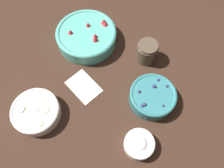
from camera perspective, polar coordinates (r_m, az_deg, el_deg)
ground_plane at (r=0.84m, az=-3.72°, el=-1.89°), size 4.00×4.00×0.00m
bowl_strawberries at (r=0.94m, az=-6.67°, el=12.47°), size 0.25×0.25×0.08m
bowl_blueberries at (r=0.81m, az=10.53°, el=-3.20°), size 0.17×0.17×0.06m
bowl_bananas at (r=0.82m, az=-19.25°, el=-6.82°), size 0.17×0.17×0.05m
bowl_cream at (r=0.76m, az=7.09°, el=-15.30°), size 0.10×0.10×0.05m
jar_chocolate at (r=0.89m, az=9.06°, el=8.24°), size 0.08×0.08×0.09m
napkin at (r=0.85m, az=-7.42°, el=-0.64°), size 0.16×0.14×0.01m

